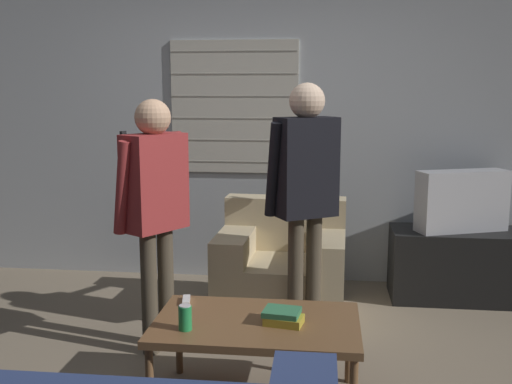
# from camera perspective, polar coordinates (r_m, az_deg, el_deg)

# --- Properties ---
(wall_back) EXTENTS (5.20, 0.08, 2.55)m
(wall_back) POSITION_cam_1_polar(r_m,az_deg,el_deg) (5.06, 0.34, 5.92)
(wall_back) COLOR #ADB2B7
(wall_back) RESTS_ON ground_plane
(armchair_beige) EXTENTS (0.93, 0.79, 0.82)m
(armchair_beige) POSITION_cam_1_polar(r_m,az_deg,el_deg) (4.40, 2.48, -7.34)
(armchair_beige) COLOR #C6B289
(armchair_beige) RESTS_ON ground_plane
(coffee_table) EXTENTS (1.05, 0.65, 0.46)m
(coffee_table) POSITION_cam_1_polar(r_m,az_deg,el_deg) (3.15, 0.06, -12.83)
(coffee_table) COLOR brown
(coffee_table) RESTS_ON ground_plane
(tv_stand) EXTENTS (1.03, 0.47, 0.55)m
(tv_stand) POSITION_cam_1_polar(r_m,az_deg,el_deg) (4.94, 18.70, -6.60)
(tv_stand) COLOR black
(tv_stand) RESTS_ON ground_plane
(tv) EXTENTS (0.72, 0.43, 0.47)m
(tv) POSITION_cam_1_polar(r_m,az_deg,el_deg) (4.83, 19.01, -0.80)
(tv) COLOR #B2B2B7
(tv) RESTS_ON tv_stand
(person_left_standing) EXTENTS (0.56, 0.73, 1.57)m
(person_left_standing) POSITION_cam_1_polar(r_m,az_deg,el_deg) (3.68, -9.72, -0.28)
(person_left_standing) COLOR #4C4233
(person_left_standing) RESTS_ON ground_plane
(person_right_standing) EXTENTS (0.49, 0.76, 1.66)m
(person_right_standing) POSITION_cam_1_polar(r_m,az_deg,el_deg) (3.78, 4.69, 1.03)
(person_right_standing) COLOR #4C4233
(person_right_standing) RESTS_ON ground_plane
(book_stack) EXTENTS (0.22, 0.18, 0.07)m
(book_stack) POSITION_cam_1_polar(r_m,az_deg,el_deg) (3.08, 2.59, -11.78)
(book_stack) COLOR gold
(book_stack) RESTS_ON coffee_table
(soda_can) EXTENTS (0.07, 0.07, 0.13)m
(soda_can) POSITION_cam_1_polar(r_m,az_deg,el_deg) (3.02, -6.76, -11.79)
(soda_can) COLOR #238E47
(soda_can) RESTS_ON coffee_table
(spare_remote) EXTENTS (0.06, 0.14, 0.02)m
(spare_remote) POSITION_cam_1_polar(r_m,az_deg,el_deg) (3.39, -6.66, -10.22)
(spare_remote) COLOR white
(spare_remote) RESTS_ON coffee_table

